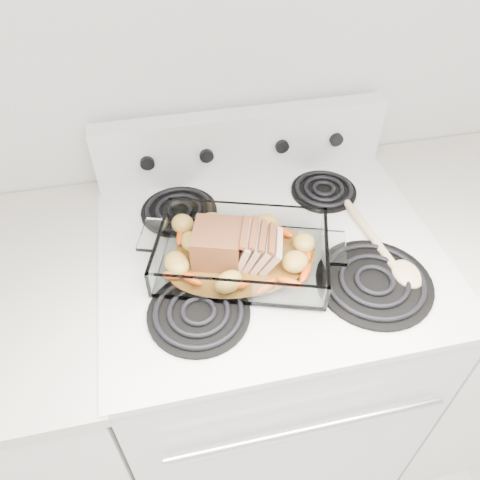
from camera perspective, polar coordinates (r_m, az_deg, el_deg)
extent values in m
plane|color=silver|center=(1.16, -0.32, 26.62)|extent=(4.00, 0.00, 4.00)
cube|color=silver|center=(1.47, 2.74, -13.84)|extent=(0.76, 0.65, 0.92)
cube|color=black|center=(1.35, 6.38, -25.24)|extent=(0.65, 0.02, 0.55)
cylinder|color=silver|center=(1.07, 8.37, -21.79)|extent=(0.61, 0.02, 0.02)
cube|color=silver|center=(1.10, 3.55, -1.05)|extent=(0.78, 0.67, 0.02)
cube|color=silver|center=(1.26, 0.23, 11.66)|extent=(0.76, 0.06, 0.18)
cylinder|color=black|center=(0.96, -5.04, -8.91)|extent=(0.21, 0.21, 0.01)
cylinder|color=black|center=(1.05, 16.01, -5.01)|extent=(0.25, 0.25, 0.01)
cylinder|color=black|center=(1.18, -7.41, 3.46)|extent=(0.19, 0.19, 0.01)
cylinder|color=black|center=(1.25, 10.15, 5.89)|extent=(0.17, 0.17, 0.01)
cylinder|color=black|center=(1.21, -11.25, 9.27)|extent=(0.04, 0.02, 0.04)
cylinder|color=black|center=(1.22, -4.13, 10.30)|extent=(0.04, 0.02, 0.04)
cylinder|color=black|center=(1.25, 5.10, 11.39)|extent=(0.04, 0.02, 0.04)
cylinder|color=black|center=(1.30, 11.60, 11.98)|extent=(0.04, 0.02, 0.04)
cube|color=white|center=(1.52, -23.65, -17.53)|extent=(0.55, 0.65, 0.90)
cube|color=white|center=(1.71, 25.12, -8.67)|extent=(0.55, 0.65, 0.90)
cube|color=white|center=(1.04, 0.24, -2.49)|extent=(0.37, 0.24, 0.01)
cube|color=white|center=(0.94, 1.79, -6.11)|extent=(0.37, 0.01, 0.06)
cube|color=white|center=(1.09, -1.08, 3.13)|extent=(0.37, 0.01, 0.06)
cube|color=white|center=(1.00, -9.80, -2.68)|extent=(0.01, 0.24, 0.06)
cube|color=white|center=(1.05, 9.76, 0.38)|extent=(0.01, 0.24, 0.06)
cylinder|color=brown|center=(1.03, 0.24, -2.26)|extent=(0.21, 0.21, 0.00)
cube|color=brown|center=(1.00, -2.75, -1.20)|extent=(0.10, 0.10, 0.08)
cube|color=tan|center=(1.01, 0.51, -0.78)|extent=(0.04, 0.10, 0.08)
cube|color=tan|center=(1.01, 1.59, -0.67)|extent=(0.04, 0.10, 0.07)
cube|color=tan|center=(1.02, 2.65, -0.56)|extent=(0.04, 0.09, 0.07)
cube|color=tan|center=(1.02, 3.71, -0.45)|extent=(0.05, 0.09, 0.07)
ellipsoid|color=#CF4F0F|center=(0.97, -6.97, -6.44)|extent=(0.06, 0.02, 0.02)
ellipsoid|color=#CF4F0F|center=(1.00, 7.35, -4.05)|extent=(0.06, 0.02, 0.02)
ellipsoid|color=#CF4F0F|center=(1.07, 7.85, 0.03)|extent=(0.06, 0.02, 0.02)
ellipsoid|color=#CF4F0F|center=(1.04, -8.32, -1.69)|extent=(0.06, 0.02, 0.02)
ellipsoid|color=#B3933A|center=(1.06, -8.60, 0.14)|extent=(0.06, 0.05, 0.04)
ellipsoid|color=#B3933A|center=(1.08, 0.30, 1.86)|extent=(0.06, 0.05, 0.04)
ellipsoid|color=#B3933A|center=(1.03, 7.02, -1.23)|extent=(0.06, 0.05, 0.04)
cylinder|color=tan|center=(1.15, 15.49, 0.81)|extent=(0.04, 0.24, 0.02)
ellipsoid|color=tan|center=(1.08, 19.73, -3.90)|extent=(0.06, 0.08, 0.02)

